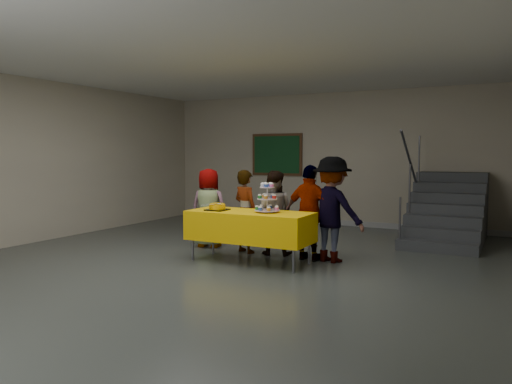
% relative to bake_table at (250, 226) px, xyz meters
% --- Properties ---
extents(room_shell, '(10.00, 10.04, 3.02)m').
position_rel_bake_table_xyz_m(room_shell, '(-0.31, -0.64, 1.57)').
color(room_shell, '#4C514C').
rests_on(room_shell, ground).
extents(bake_table, '(1.88, 0.78, 0.77)m').
position_rel_bake_table_xyz_m(bake_table, '(0.00, 0.00, 0.00)').
color(bake_table, '#595960').
rests_on(bake_table, ground).
extents(cupcake_stand, '(0.38, 0.38, 0.44)m').
position_rel_bake_table_xyz_m(cupcake_stand, '(0.27, 0.04, 0.39)').
color(cupcake_stand, silver).
rests_on(cupcake_stand, bake_table).
extents(bear_cake, '(0.32, 0.36, 0.12)m').
position_rel_bake_table_xyz_m(bear_cake, '(-0.52, -0.08, 0.27)').
color(bear_cake, black).
rests_on(bear_cake, bake_table).
extents(schoolchild_a, '(0.73, 0.53, 1.37)m').
position_rel_bake_table_xyz_m(schoolchild_a, '(-1.23, 0.77, 0.13)').
color(schoolchild_a, slate).
rests_on(schoolchild_a, ground).
extents(schoolchild_b, '(0.59, 0.49, 1.37)m').
position_rel_bake_table_xyz_m(schoolchild_b, '(-0.43, 0.64, 0.13)').
color(schoolchild_b, slate).
rests_on(schoolchild_b, ground).
extents(schoolchild_c, '(0.76, 0.64, 1.36)m').
position_rel_bake_table_xyz_m(schoolchild_c, '(0.06, 0.69, 0.13)').
color(schoolchild_c, slate).
rests_on(schoolchild_c, ground).
extents(schoolchild_d, '(0.89, 0.46, 1.46)m').
position_rel_bake_table_xyz_m(schoolchild_d, '(0.75, 0.57, 0.18)').
color(schoolchild_d, slate).
rests_on(schoolchild_d, ground).
extents(schoolchild_e, '(1.13, 0.81, 1.59)m').
position_rel_bake_table_xyz_m(schoolchild_e, '(1.07, 0.63, 0.24)').
color(schoolchild_e, '#5C5D65').
rests_on(schoolchild_e, ground).
extents(staircase, '(1.30, 2.40, 2.04)m').
position_rel_bake_table_xyz_m(staircase, '(2.39, 3.47, -0.07)').
color(staircase, '#424447').
rests_on(staircase, ground).
extents(noticeboard, '(1.30, 0.05, 1.00)m').
position_rel_bake_table_xyz_m(noticeboard, '(-1.59, 4.31, 1.04)').
color(noticeboard, '#472B16').
rests_on(noticeboard, ground).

